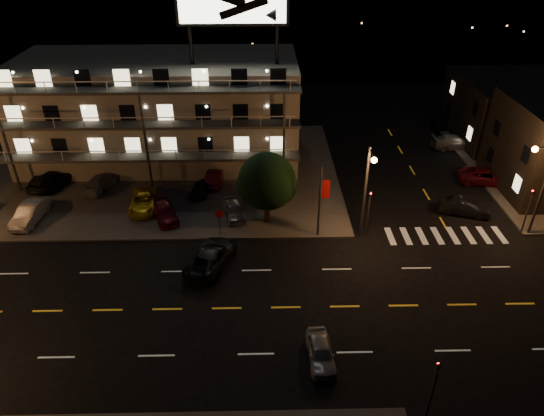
{
  "coord_description": "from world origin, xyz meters",
  "views": [
    {
      "loc": [
        0.53,
        -24.34,
        22.88
      ],
      "look_at": [
        1.24,
        8.0,
        2.99
      ],
      "focal_mm": 32.0,
      "sensor_mm": 36.0,
      "label": 1
    }
  ],
  "objects_px": {
    "tree": "(267,183)",
    "road_car_east": "(321,352)",
    "lot_car_4": "(234,210)",
    "side_car_0": "(465,207)",
    "lot_car_7": "(102,182)",
    "lot_car_2": "(144,201)",
    "road_car_west": "(212,256)"
  },
  "relations": [
    {
      "from": "tree",
      "to": "lot_car_7",
      "type": "relative_size",
      "value": 1.31
    },
    {
      "from": "tree",
      "to": "road_car_west",
      "type": "bearing_deg",
      "value": -126.52
    },
    {
      "from": "tree",
      "to": "side_car_0",
      "type": "relative_size",
      "value": 1.45
    },
    {
      "from": "lot_car_2",
      "to": "lot_car_4",
      "type": "bearing_deg",
      "value": -16.48
    },
    {
      "from": "lot_car_2",
      "to": "road_car_west",
      "type": "bearing_deg",
      "value": -55.89
    },
    {
      "from": "road_car_east",
      "to": "lot_car_4",
      "type": "bearing_deg",
      "value": 107.51
    },
    {
      "from": "lot_car_7",
      "to": "lot_car_2",
      "type": "bearing_deg",
      "value": 156.78
    },
    {
      "from": "side_car_0",
      "to": "road_car_west",
      "type": "relative_size",
      "value": 0.79
    },
    {
      "from": "side_car_0",
      "to": "road_car_east",
      "type": "xyz_separation_m",
      "value": [
        -14.39,
        -15.97,
        -0.08
      ]
    },
    {
      "from": "lot_car_7",
      "to": "tree",
      "type": "bearing_deg",
      "value": 173.56
    },
    {
      "from": "lot_car_2",
      "to": "road_car_east",
      "type": "bearing_deg",
      "value": -56.86
    },
    {
      "from": "lot_car_4",
      "to": "road_car_east",
      "type": "height_order",
      "value": "lot_car_4"
    },
    {
      "from": "lot_car_7",
      "to": "side_car_0",
      "type": "height_order",
      "value": "lot_car_7"
    },
    {
      "from": "lot_car_4",
      "to": "road_car_east",
      "type": "relative_size",
      "value": 1.06
    },
    {
      "from": "lot_car_2",
      "to": "road_car_east",
      "type": "height_order",
      "value": "lot_car_2"
    },
    {
      "from": "lot_car_2",
      "to": "side_car_0",
      "type": "distance_m",
      "value": 28.36
    },
    {
      "from": "lot_car_2",
      "to": "lot_car_7",
      "type": "height_order",
      "value": "lot_car_7"
    },
    {
      "from": "lot_car_2",
      "to": "lot_car_4",
      "type": "distance_m",
      "value": 8.24
    },
    {
      "from": "lot_car_4",
      "to": "lot_car_7",
      "type": "xyz_separation_m",
      "value": [
        -12.82,
        5.28,
        0.03
      ]
    },
    {
      "from": "road_car_west",
      "to": "lot_car_2",
      "type": "bearing_deg",
      "value": -30.28
    },
    {
      "from": "side_car_0",
      "to": "lot_car_7",
      "type": "bearing_deg",
      "value": 98.85
    },
    {
      "from": "side_car_0",
      "to": "road_car_west",
      "type": "bearing_deg",
      "value": 124.89
    },
    {
      "from": "tree",
      "to": "side_car_0",
      "type": "xyz_separation_m",
      "value": [
        17.39,
        1.0,
        -3.17
      ]
    },
    {
      "from": "lot_car_4",
      "to": "side_car_0",
      "type": "height_order",
      "value": "lot_car_4"
    },
    {
      "from": "lot_car_7",
      "to": "side_car_0",
      "type": "bearing_deg",
      "value": -173.88
    },
    {
      "from": "tree",
      "to": "road_car_east",
      "type": "height_order",
      "value": "tree"
    },
    {
      "from": "lot_car_2",
      "to": "tree",
      "type": "bearing_deg",
      "value": -18.03
    },
    {
      "from": "lot_car_4",
      "to": "tree",
      "type": "bearing_deg",
      "value": -30.04
    },
    {
      "from": "lot_car_7",
      "to": "road_car_west",
      "type": "relative_size",
      "value": 0.88
    },
    {
      "from": "side_car_0",
      "to": "road_car_east",
      "type": "bearing_deg",
      "value": 155.69
    },
    {
      "from": "road_car_west",
      "to": "tree",
      "type": "bearing_deg",
      "value": -106.47
    },
    {
      "from": "lot_car_2",
      "to": "side_car_0",
      "type": "relative_size",
      "value": 1.11
    }
  ]
}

